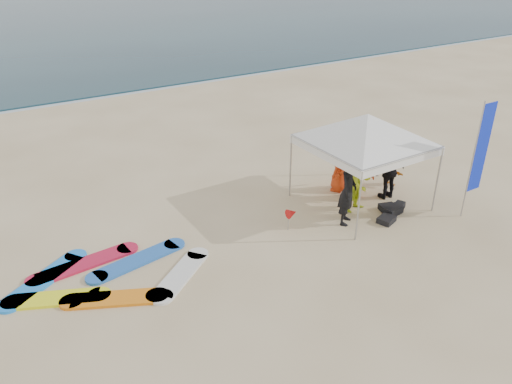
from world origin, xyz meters
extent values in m
plane|color=beige|center=(0.00, 0.00, 0.00)|extent=(120.00, 120.00, 0.00)
cube|color=silver|center=(0.00, 18.20, 0.00)|extent=(160.00, 1.20, 0.01)
imported|color=black|center=(2.03, 1.65, 0.98)|extent=(0.85, 0.81, 1.96)
imported|color=#BCD21D|center=(2.85, 2.03, 0.85)|extent=(0.91, 0.75, 1.70)
imported|color=red|center=(3.35, 2.73, 0.89)|extent=(1.32, 1.20, 1.78)
imported|color=black|center=(4.16, 2.12, 0.92)|extent=(1.11, 0.51, 1.85)
imported|color=red|center=(3.24, 3.33, 0.88)|extent=(1.03, 0.94, 1.76)
imported|color=orange|center=(4.95, 2.74, 0.42)|extent=(0.29, 0.79, 0.84)
cylinder|color=#A5A5A8|center=(1.65, 3.83, 1.01)|extent=(0.05, 0.05, 2.02)
cylinder|color=#A5A5A8|center=(4.69, 3.83, 1.01)|extent=(0.05, 0.05, 2.02)
cylinder|color=#A5A5A8|center=(1.65, 0.79, 1.01)|extent=(0.05, 0.05, 2.02)
cylinder|color=#A5A5A8|center=(4.69, 0.79, 1.01)|extent=(0.05, 0.05, 2.02)
cube|color=white|center=(3.17, 0.79, 1.90)|extent=(3.14, 0.02, 0.24)
cube|color=white|center=(3.17, 3.83, 1.90)|extent=(3.14, 0.02, 0.24)
cube|color=white|center=(1.65, 2.31, 1.90)|extent=(0.02, 3.14, 0.24)
cube|color=white|center=(4.69, 2.31, 1.90)|extent=(0.02, 3.14, 0.24)
pyramid|color=white|center=(3.17, 2.31, 2.83)|extent=(4.29, 4.29, 0.81)
cylinder|color=#A5A5A8|center=(5.14, 0.12, 1.73)|extent=(0.04, 0.04, 3.45)
cube|color=#0D26D8|center=(5.43, 0.12, 2.07)|extent=(0.54, 0.03, 2.57)
cylinder|color=#A5A5A8|center=(0.41, 2.17, 0.30)|extent=(0.02, 0.02, 0.60)
cone|color=red|center=(0.53, 2.17, 0.50)|extent=(0.28, 0.28, 0.28)
cube|color=black|center=(3.56, 1.28, 0.11)|extent=(0.60, 0.42, 0.22)
cube|color=black|center=(3.57, 1.53, 0.09)|extent=(0.53, 0.42, 0.18)
cube|color=black|center=(3.03, 1.02, 0.08)|extent=(0.60, 0.54, 0.16)
cube|color=black|center=(3.93, 1.39, 0.10)|extent=(0.43, 0.38, 0.20)
cube|color=silver|center=(-3.00, 1.80, 0.04)|extent=(1.78, 1.54, 0.07)
cube|color=orange|center=(-4.63, 1.75, 0.04)|extent=(1.93, 1.30, 0.07)
cube|color=#EEF419|center=(-5.74, 2.44, 0.04)|extent=(1.90, 1.25, 0.07)
cube|color=blue|center=(-3.67, 2.92, 0.04)|extent=(2.25, 0.90, 0.07)
cube|color=#B91537|center=(-4.85, 3.47, 0.04)|extent=(2.32, 0.73, 0.07)
cube|color=#1C81F0|center=(-5.81, 3.35, 0.04)|extent=(2.04, 1.62, 0.07)
camera|label=1|loc=(-6.66, -7.43, 7.21)|focal=35.00mm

